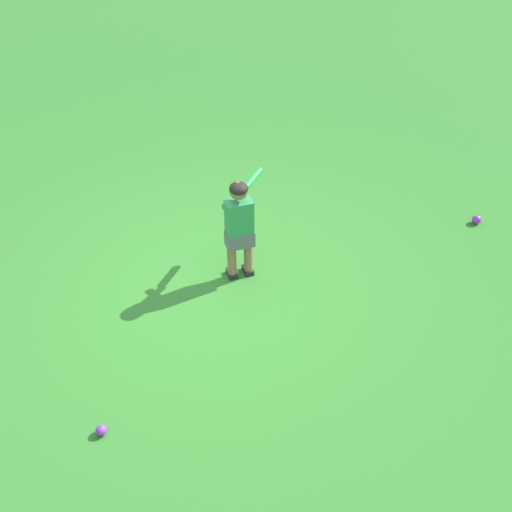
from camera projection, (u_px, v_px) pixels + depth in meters
ground_plane at (216, 284)px, 5.35m from camera, size 40.00×40.00×0.00m
child_batter at (240, 220)px, 5.07m from camera, size 0.65×0.54×1.08m
play_ball_behind_batter at (477, 220)px, 6.13m from camera, size 0.10×0.10×0.10m
play_ball_center_lawn at (101, 430)px, 4.02m from camera, size 0.08×0.08×0.08m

